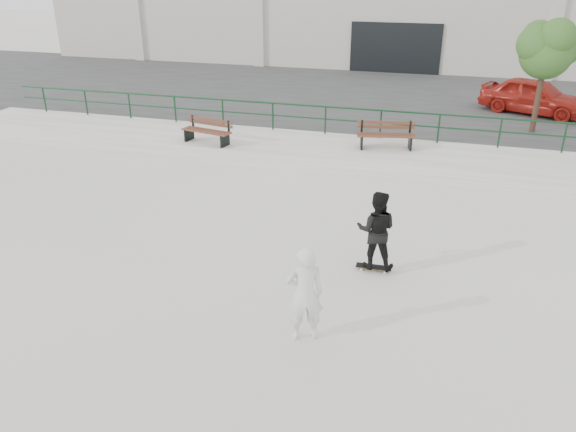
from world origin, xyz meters
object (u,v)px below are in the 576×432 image
(skateboard, at_px, (374,267))
(red_car, at_px, (535,96))
(bench_right, at_px, (386,135))
(standing_skater, at_px, (376,230))
(tree, at_px, (548,47))
(seated_skater, at_px, (305,294))
(bench_left, at_px, (207,131))

(skateboard, bearing_deg, red_car, 70.29)
(bench_right, bearing_deg, red_car, 38.73)
(skateboard, height_order, standing_skater, standing_skater)
(bench_right, bearing_deg, tree, 23.07)
(bench_right, xyz_separation_m, skateboard, (0.72, -7.47, -0.87))
(skateboard, xyz_separation_m, standing_skater, (0.00, 0.00, 0.91))
(red_car, distance_m, standing_skater, 14.60)
(seated_skater, bearing_deg, skateboard, -129.91)
(standing_skater, bearing_deg, skateboard, 180.00)
(skateboard, xyz_separation_m, seated_skater, (-0.86, -2.80, 0.85))
(bench_right, bearing_deg, skateboard, -96.48)
(bench_left, bearing_deg, bench_right, 22.58)
(red_car, xyz_separation_m, skateboard, (-4.52, -13.88, -1.15))
(standing_skater, xyz_separation_m, seated_skater, (-0.86, -2.80, -0.06))
(bench_left, height_order, tree, tree)
(standing_skater, distance_m, seated_skater, 2.93)
(bench_right, distance_m, skateboard, 7.56)
(skateboard, relative_size, standing_skater, 0.44)
(bench_left, xyz_separation_m, bench_right, (6.00, 1.12, 0.03))
(tree, bearing_deg, red_car, 85.42)
(tree, height_order, standing_skater, tree)
(red_car, height_order, seated_skater, red_car)
(bench_left, bearing_deg, red_car, 45.82)
(tree, bearing_deg, bench_left, -157.15)
(seated_skater, bearing_deg, red_car, -130.61)
(seated_skater, bearing_deg, bench_left, -80.08)
(bench_left, distance_m, tree, 12.23)
(bench_left, bearing_deg, skateboard, -31.37)
(seated_skater, bearing_deg, standing_skater, -129.91)
(bench_right, xyz_separation_m, red_car, (5.24, 6.41, 0.28))
(bench_left, bearing_deg, tree, 34.85)
(bench_left, relative_size, bench_right, 0.94)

